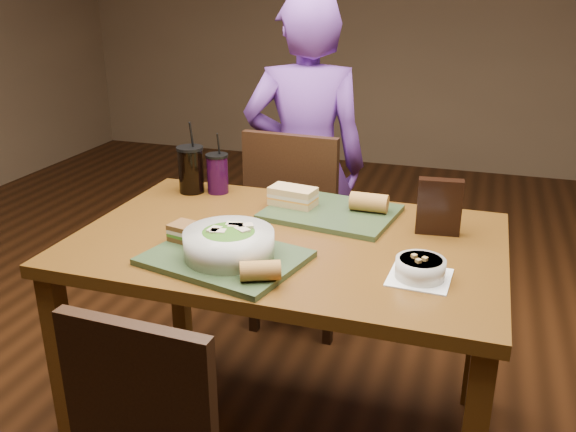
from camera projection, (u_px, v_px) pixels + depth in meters
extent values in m
plane|color=#381C0B|center=(288.00, 432.00, 2.15)|extent=(6.00, 6.00, 0.00)
cube|color=#5A3712|center=(64.00, 377.00, 1.87)|extent=(0.06, 0.06, 0.71)
cube|color=#5A3712|center=(179.00, 273.00, 2.53)|extent=(0.06, 0.06, 0.71)
cube|color=#5A3712|center=(479.00, 320.00, 2.19)|extent=(0.06, 0.06, 0.71)
cube|color=#5A3712|center=(288.00, 243.00, 1.89)|extent=(1.30, 0.85, 0.04)
cube|color=black|center=(139.00, 411.00, 1.31)|extent=(0.36, 0.05, 0.43)
cube|color=black|center=(302.00, 234.00, 2.74)|extent=(0.42, 0.42, 0.04)
cube|color=black|center=(290.00, 192.00, 2.48)|extent=(0.40, 0.06, 0.48)
cube|color=black|center=(254.00, 290.00, 2.72)|extent=(0.04, 0.04, 0.41)
cube|color=black|center=(328.00, 301.00, 2.62)|extent=(0.04, 0.04, 0.41)
cube|color=black|center=(279.00, 259.00, 3.02)|extent=(0.04, 0.04, 0.41)
cube|color=black|center=(346.00, 268.00, 2.92)|extent=(0.04, 0.04, 0.41)
imported|color=#6B3799|center=(305.00, 167.00, 2.66)|extent=(0.61, 0.49, 1.47)
cube|color=#2C3E22|center=(225.00, 258.00, 1.72)|extent=(0.48, 0.41, 0.02)
cube|color=#2C3E22|center=(331.00, 212.00, 2.06)|extent=(0.46, 0.38, 0.02)
cylinder|color=silver|center=(229.00, 244.00, 1.70)|extent=(0.25, 0.25, 0.07)
ellipsoid|color=#427219|center=(229.00, 239.00, 1.69)|extent=(0.21, 0.21, 0.06)
cube|color=beige|center=(234.00, 225.00, 1.72)|extent=(0.05, 0.04, 0.01)
cube|color=beige|center=(242.00, 230.00, 1.68)|extent=(0.05, 0.05, 0.01)
cube|color=beige|center=(214.00, 230.00, 1.68)|extent=(0.03, 0.04, 0.01)
cube|color=beige|center=(218.00, 232.00, 1.67)|extent=(0.05, 0.04, 0.01)
cube|color=beige|center=(235.00, 226.00, 1.71)|extent=(0.05, 0.04, 0.01)
cube|color=beige|center=(245.00, 226.00, 1.71)|extent=(0.05, 0.05, 0.01)
cube|color=white|center=(419.00, 278.00, 1.62)|extent=(0.17, 0.17, 0.00)
cylinder|color=silver|center=(420.00, 268.00, 1.61)|extent=(0.13, 0.13, 0.05)
cylinder|color=black|center=(421.00, 261.00, 1.61)|extent=(0.11, 0.11, 0.01)
cube|color=#B28947|center=(414.00, 256.00, 1.61)|extent=(0.02, 0.02, 0.01)
cube|color=#B28947|center=(418.00, 261.00, 1.58)|extent=(0.02, 0.02, 0.01)
cube|color=#B28947|center=(425.00, 259.00, 1.59)|extent=(0.02, 0.02, 0.01)
cube|color=#593819|center=(189.00, 238.00, 1.81)|extent=(0.12, 0.09, 0.01)
cube|color=#3F721E|center=(189.00, 234.00, 1.81)|extent=(0.12, 0.09, 0.01)
cube|color=beige|center=(188.00, 231.00, 1.80)|extent=(0.12, 0.09, 0.01)
cube|color=#593819|center=(188.00, 227.00, 1.80)|extent=(0.12, 0.09, 0.01)
cube|color=tan|center=(293.00, 202.00, 2.10)|extent=(0.17, 0.11, 0.02)
cube|color=orange|center=(293.00, 198.00, 2.10)|extent=(0.17, 0.11, 0.01)
cube|color=beige|center=(293.00, 195.00, 2.09)|extent=(0.17, 0.11, 0.01)
cube|color=tan|center=(293.00, 191.00, 2.09)|extent=(0.17, 0.11, 0.02)
cylinder|color=#AD7533|center=(260.00, 271.00, 1.57)|extent=(0.12, 0.09, 0.05)
cylinder|color=#AD7533|center=(369.00, 202.00, 2.04)|extent=(0.13, 0.07, 0.06)
cylinder|color=black|center=(191.00, 171.00, 2.26)|extent=(0.09, 0.09, 0.16)
cylinder|color=black|center=(190.00, 148.00, 2.23)|extent=(0.10, 0.10, 0.01)
cylinder|color=black|center=(192.00, 136.00, 2.21)|extent=(0.01, 0.03, 0.11)
cylinder|color=black|center=(218.00, 175.00, 2.26)|extent=(0.08, 0.08, 0.14)
cylinder|color=black|center=(217.00, 155.00, 2.23)|extent=(0.08, 0.08, 0.01)
cylinder|color=black|center=(219.00, 145.00, 2.22)|extent=(0.01, 0.02, 0.09)
cube|color=black|center=(439.00, 207.00, 1.88)|extent=(0.14, 0.06, 0.18)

